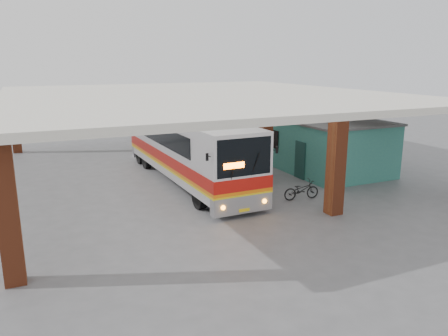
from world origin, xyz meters
name	(u,v)px	position (x,y,z in m)	size (l,w,h in m)	color
ground	(240,203)	(0.00, 0.00, 0.00)	(90.00, 90.00, 0.00)	#515154
brick_columns	(224,138)	(1.43, 5.00, 2.17)	(20.10, 21.60, 4.35)	brown
canopy_roof	(198,95)	(0.50, 6.50, 4.50)	(21.00, 23.00, 0.30)	silver
shop_building	(321,143)	(7.49, 4.00, 1.56)	(5.20, 8.20, 3.11)	#296865
coach_bus	(187,147)	(-0.96, 4.57, 1.91)	(3.07, 13.27, 3.85)	silver
motorcycle	(301,190)	(2.87, -0.75, 0.47)	(0.63, 1.80, 0.94)	black
pedestrian	(267,187)	(1.00, -0.67, 0.81)	(0.59, 0.39, 1.61)	red
red_chair	(238,151)	(4.29, 8.92, 0.41)	(0.62, 0.62, 0.89)	red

